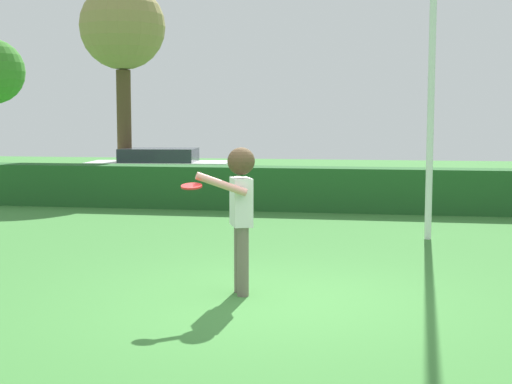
% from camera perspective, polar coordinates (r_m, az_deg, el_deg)
% --- Properties ---
extents(ground_plane, '(60.00, 60.00, 0.00)m').
position_cam_1_polar(ground_plane, '(8.57, 0.72, -8.57)').
color(ground_plane, '#3C7D36').
extents(person, '(0.64, 0.74, 1.79)m').
position_cam_1_polar(person, '(8.70, -1.24, -0.76)').
color(person, '#6F6257').
rests_on(person, ground).
extents(frisbee, '(0.24, 0.24, 0.06)m').
position_cam_1_polar(frisbee, '(8.25, -5.09, 0.46)').
color(frisbee, red).
extents(lamppost, '(0.24, 0.24, 6.89)m').
position_cam_1_polar(lamppost, '(13.16, 13.75, 12.78)').
color(lamppost, silver).
rests_on(lamppost, ground).
extents(hedge_row, '(21.79, 0.90, 1.01)m').
position_cam_1_polar(hedge_row, '(16.88, 5.54, 0.23)').
color(hedge_row, '#235926').
rests_on(hedge_row, ground).
extents(parked_car_white, '(4.36, 2.18, 1.25)m').
position_cam_1_polar(parked_car_white, '(21.91, -7.62, 1.96)').
color(parked_car_white, white).
rests_on(parked_car_white, ground).
extents(maple_tree, '(2.56, 2.56, 6.15)m').
position_cam_1_polar(maple_tree, '(22.51, -10.47, 12.38)').
color(maple_tree, brown).
rests_on(maple_tree, ground).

